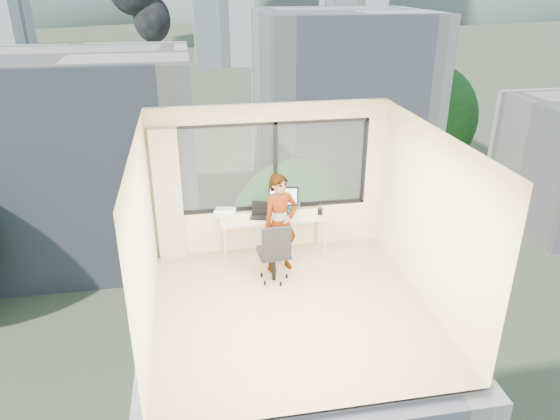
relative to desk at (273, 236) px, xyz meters
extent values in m
cube|color=beige|center=(0.00, -1.66, -0.38)|extent=(4.00, 4.00, 0.01)
cube|color=white|center=(0.00, -1.66, 2.23)|extent=(4.00, 4.00, 0.01)
cube|color=beige|center=(0.00, -3.66, 0.93)|extent=(4.00, 0.01, 2.60)
cube|color=beige|center=(-2.00, -1.66, 0.93)|extent=(0.01, 4.00, 2.60)
cube|color=beige|center=(2.00, -1.66, 0.93)|extent=(0.01, 4.00, 2.60)
cube|color=#C3B499|center=(-1.72, 0.22, 0.77)|extent=(0.45, 0.14, 2.30)
cube|color=#C7B485|center=(0.00, 0.00, 0.00)|extent=(1.80, 0.60, 0.75)
imported|color=#2D2D33|center=(0.04, -0.48, 0.46)|extent=(0.70, 0.57, 1.66)
cube|color=white|center=(-0.80, 0.21, 0.42)|extent=(0.41, 0.37, 0.08)
cube|color=black|center=(-0.12, -0.06, 0.38)|extent=(0.10, 0.05, 0.01)
cylinder|color=black|center=(0.80, -0.08, 0.43)|extent=(0.11, 0.11, 0.11)
ellipsoid|color=#0D4F51|center=(0.36, 0.17, 0.48)|extent=(0.28, 0.15, 0.21)
cube|color=#515B3D|center=(0.00, 118.34, -14.38)|extent=(400.00, 400.00, 0.04)
cube|color=beige|center=(-9.00, 28.34, -7.38)|extent=(16.00, 12.00, 14.00)
cube|color=beige|center=(12.00, 36.34, -6.38)|extent=(14.00, 13.00, 16.00)
ellipsoid|color=slate|center=(100.00, 318.34, -14.38)|extent=(300.00, 220.00, 96.00)
camera|label=1|loc=(-1.31, -7.93, 4.08)|focal=33.47mm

